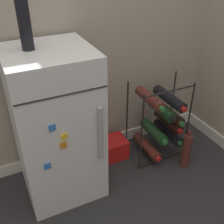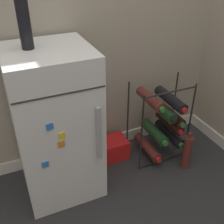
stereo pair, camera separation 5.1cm
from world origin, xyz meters
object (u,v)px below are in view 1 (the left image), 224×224
(loose_bottle_floor, at_px, (186,151))
(mini_fridge, at_px, (56,126))
(wine_rack, at_px, (161,120))
(soda_box, at_px, (107,150))
(fridge_top_bottle, at_px, (24,23))

(loose_bottle_floor, bearing_deg, mini_fridge, 166.22)
(wine_rack, bearing_deg, mini_fridge, -179.98)
(soda_box, bearing_deg, wine_rack, -16.57)
(mini_fridge, xyz_separation_m, wine_rack, (0.77, 0.00, -0.17))
(loose_bottle_floor, bearing_deg, fridge_top_bottle, 165.22)
(mini_fridge, bearing_deg, wine_rack, 0.02)
(wine_rack, distance_m, fridge_top_bottle, 1.16)
(wine_rack, bearing_deg, soda_box, 163.43)
(mini_fridge, distance_m, soda_box, 0.57)
(loose_bottle_floor, bearing_deg, soda_box, 145.50)
(wine_rack, relative_size, soda_box, 2.11)
(fridge_top_bottle, bearing_deg, wine_rack, -2.52)
(soda_box, xyz_separation_m, loose_bottle_floor, (0.47, -0.33, 0.06))
(fridge_top_bottle, xyz_separation_m, loose_bottle_floor, (0.94, -0.25, -0.95))
(wine_rack, xyz_separation_m, loose_bottle_floor, (0.09, -0.21, -0.16))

